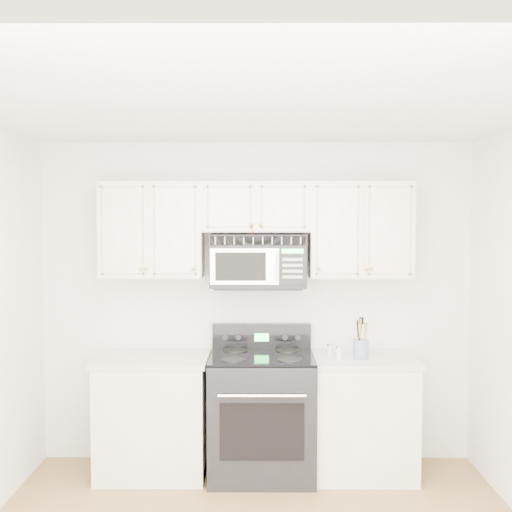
{
  "coord_description": "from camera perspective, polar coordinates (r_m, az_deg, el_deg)",
  "views": [
    {
      "loc": [
        0.02,
        -3.47,
        1.98
      ],
      "look_at": [
        0.0,
        1.3,
        1.71
      ],
      "focal_mm": 45.0,
      "sensor_mm": 36.0,
      "label": 1
    }
  ],
  "objects": [
    {
      "name": "upper_cabinets",
      "position": [
        5.06,
        0.01,
        2.76
      ],
      "size": [
        2.44,
        0.37,
        0.75
      ],
      "color": "white",
      "rests_on": "ground"
    },
    {
      "name": "utensil_crock",
      "position": [
        4.98,
        9.31,
        -8.08
      ],
      "size": [
        0.12,
        0.12,
        0.31
      ],
      "color": "slate",
      "rests_on": "base_cabinet_right"
    },
    {
      "name": "room",
      "position": [
        3.54,
        -0.09,
        -7.81
      ],
      "size": [
        3.51,
        3.51,
        2.61
      ],
      "color": "#7E6144",
      "rests_on": "ground"
    },
    {
      "name": "base_cabinet_left",
      "position": [
        5.22,
        -9.09,
        -14.09
      ],
      "size": [
        0.86,
        0.65,
        0.92
      ],
      "color": "white",
      "rests_on": "ground"
    },
    {
      "name": "base_cabinet_right",
      "position": [
        5.21,
        9.12,
        -14.11
      ],
      "size": [
        0.86,
        0.65,
        0.92
      ],
      "color": "white",
      "rests_on": "ground"
    },
    {
      "name": "shaker_salt",
      "position": [
        5.07,
        6.55,
        -8.26
      ],
      "size": [
        0.04,
        0.04,
        0.09
      ],
      "color": "silver",
      "rests_on": "base_cabinet_right"
    },
    {
      "name": "shaker_pepper",
      "position": [
        4.95,
        7.39,
        -8.48
      ],
      "size": [
        0.04,
        0.04,
        0.1
      ],
      "color": "silver",
      "rests_on": "base_cabinet_right"
    },
    {
      "name": "range",
      "position": [
        5.11,
        0.51,
        -13.74
      ],
      "size": [
        0.8,
        0.73,
        1.13
      ],
      "color": "black",
      "rests_on": "ground"
    },
    {
      "name": "microwave",
      "position": [
        5.04,
        0.17,
        -0.4
      ],
      "size": [
        0.75,
        0.42,
        0.41
      ],
      "color": "black",
      "rests_on": "ground"
    }
  ]
}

